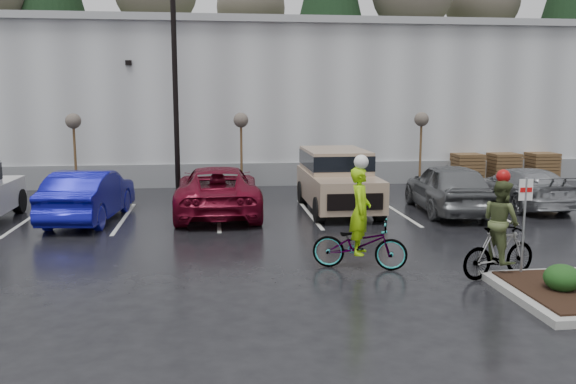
{
  "coord_description": "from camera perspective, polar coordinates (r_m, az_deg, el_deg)",
  "views": [
    {
      "loc": [
        -2.64,
        -11.59,
        3.89
      ],
      "look_at": [
        -0.64,
        4.56,
        1.3
      ],
      "focal_mm": 38.0,
      "sensor_mm": 36.0,
      "label": 1
    }
  ],
  "objects": [
    {
      "name": "ground",
      "position": [
        12.5,
        5.57,
        -9.13
      ],
      "size": [
        120.0,
        120.0,
        0.0
      ],
      "primitive_type": "plane",
      "color": "black",
      "rests_on": "ground"
    },
    {
      "name": "warehouse",
      "position": [
        33.68,
        -2.59,
        8.63
      ],
      "size": [
        60.5,
        15.5,
        7.2
      ],
      "color": "#A3A5A8",
      "rests_on": "ground"
    },
    {
      "name": "wooded_ridge",
      "position": [
        56.65,
        -4.42,
        8.13
      ],
      "size": [
        80.0,
        25.0,
        6.0
      ],
      "primitive_type": "cube",
      "color": "#273917",
      "rests_on": "ground"
    },
    {
      "name": "lamppost",
      "position": [
        23.69,
        -10.61,
        13.25
      ],
      "size": [
        0.5,
        1.0,
        9.22
      ],
      "color": "black",
      "rests_on": "ground"
    },
    {
      "name": "sapling_west",
      "position": [
        25.19,
        -19.44,
        5.89
      ],
      "size": [
        0.6,
        0.6,
        3.2
      ],
      "color": "#4A361D",
      "rests_on": "ground"
    },
    {
      "name": "sapling_mid",
      "position": [
        24.64,
        -4.42,
        6.32
      ],
      "size": [
        0.6,
        0.6,
        3.2
      ],
      "color": "#4A361D",
      "rests_on": "ground"
    },
    {
      "name": "sapling_east",
      "position": [
        26.09,
        12.37,
        6.29
      ],
      "size": [
        0.6,
        0.6,
        3.2
      ],
      "color": "#4A361D",
      "rests_on": "ground"
    },
    {
      "name": "pallet_stack_a",
      "position": [
        28.09,
        16.38,
        2.11
      ],
      "size": [
        1.2,
        1.2,
        1.35
      ],
      "primitive_type": "cube",
      "color": "#4A361D",
      "rests_on": "ground"
    },
    {
      "name": "pallet_stack_b",
      "position": [
        28.81,
        19.48,
        2.12
      ],
      "size": [
        1.2,
        1.2,
        1.35
      ],
      "primitive_type": "cube",
      "color": "#4A361D",
      "rests_on": "ground"
    },
    {
      "name": "pallet_stack_c",
      "position": [
        29.65,
        22.6,
        2.13
      ],
      "size": [
        1.2,
        1.2,
        1.35
      ],
      "primitive_type": "cube",
      "color": "#4A361D",
      "rests_on": "ground"
    },
    {
      "name": "shrub_a",
      "position": [
        12.97,
        24.28,
        -7.34
      ],
      "size": [
        0.7,
        0.7,
        0.52
      ],
      "primitive_type": "ellipsoid",
      "color": "#183412",
      "rests_on": "curb_island"
    },
    {
      "name": "fire_lane_sign",
      "position": [
        13.66,
        21.24,
        -2.06
      ],
      "size": [
        0.3,
        0.05,
        2.2
      ],
      "color": "gray",
      "rests_on": "ground"
    },
    {
      "name": "car_blue",
      "position": [
        20.02,
        -18.14,
        -0.28
      ],
      "size": [
        2.24,
        5.03,
        1.6
      ],
      "primitive_type": "imported",
      "rotation": [
        0.0,
        0.0,
        3.03
      ],
      "color": "#0C0D89",
      "rests_on": "ground"
    },
    {
      "name": "car_red",
      "position": [
        20.18,
        -6.59,
        0.17
      ],
      "size": [
        2.67,
        5.75,
        1.6
      ],
      "primitive_type": "imported",
      "rotation": [
        0.0,
        0.0,
        3.14
      ],
      "color": "maroon",
      "rests_on": "ground"
    },
    {
      "name": "suv_tan",
      "position": [
        20.62,
        4.7,
        1.04
      ],
      "size": [
        2.2,
        5.1,
        2.06
      ],
      "primitive_type": null,
      "color": "#9F856C",
      "rests_on": "ground"
    },
    {
      "name": "car_grey",
      "position": [
        21.04,
        14.76,
        0.42
      ],
      "size": [
        2.34,
        5.09,
        1.69
      ],
      "primitive_type": "imported",
      "rotation": [
        0.0,
        0.0,
        3.07
      ],
      "color": "slate",
      "rests_on": "ground"
    },
    {
      "name": "car_far_silver",
      "position": [
        22.92,
        20.96,
        0.43
      ],
      "size": [
        2.13,
        4.85,
        1.39
      ],
      "primitive_type": "imported",
      "rotation": [
        0.0,
        0.0,
        3.18
      ],
      "color": "#94979B",
      "rests_on": "ground"
    },
    {
      "name": "cyclist_hivis",
      "position": [
        13.84,
        6.74,
        -3.96
      ],
      "size": [
        2.27,
        1.39,
        2.59
      ],
      "rotation": [
        0.0,
        0.0,
        1.25
      ],
      "color": "#3F3F44",
      "rests_on": "ground"
    },
    {
      "name": "cyclist_olive",
      "position": [
        13.83,
        19.21,
        -4.15
      ],
      "size": [
        1.88,
        0.99,
        2.35
      ],
      "rotation": [
        0.0,
        0.0,
        1.84
      ],
      "color": "#3F3F44",
      "rests_on": "ground"
    }
  ]
}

